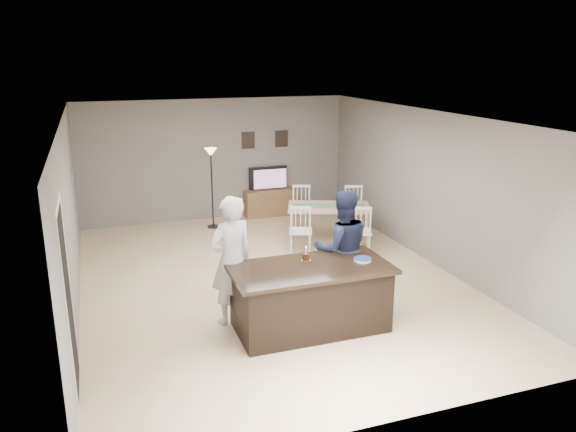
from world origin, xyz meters
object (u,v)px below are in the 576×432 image
object	(u,v)px
plate_stack	(363,259)
birthday_cake	(306,257)
woman	(231,260)
television	(269,178)
tv_console	(270,203)
man	(342,249)
floor_lamp	(211,166)
dining_table	(329,212)
kitchen_island	(310,297)

from	to	relation	value
plate_stack	birthday_cake	bearing A→B (deg)	158.72
woman	television	bearing A→B (deg)	-130.30
tv_console	man	bearing A→B (deg)	-95.54
woman	floor_lamp	world-z (taller)	woman
television	man	world-z (taller)	man
television	floor_lamp	distance (m)	1.65
television	plate_stack	size ratio (longest dim) A/B	3.74
birthday_cake	dining_table	distance (m)	3.49
tv_console	floor_lamp	bearing A→B (deg)	-160.90
tv_console	woman	size ratio (longest dim) A/B	0.66
dining_table	floor_lamp	size ratio (longest dim) A/B	1.28
plate_stack	dining_table	size ratio (longest dim) A/B	0.11
kitchen_island	plate_stack	bearing A→B (deg)	-2.89
dining_table	birthday_cake	bearing A→B (deg)	-97.44
television	birthday_cake	size ratio (longest dim) A/B	4.45
tv_console	man	size ratio (longest dim) A/B	0.68
kitchen_island	tv_console	xyz separation A→B (m)	(1.20, 5.57, -0.15)
tv_console	dining_table	world-z (taller)	dining_table
man	birthday_cake	distance (m)	0.75
kitchen_island	birthday_cake	bearing A→B (deg)	83.34
woman	tv_console	bearing A→B (deg)	-130.59
tv_console	dining_table	distance (m)	2.35
plate_stack	floor_lamp	distance (m)	5.22
tv_console	plate_stack	xyz separation A→B (m)	(-0.45, -5.61, 0.62)
kitchen_island	television	bearing A→B (deg)	77.99
television	plate_stack	bearing A→B (deg)	85.47
television	floor_lamp	xyz separation A→B (m)	(-1.46, -0.58, 0.48)
woman	dining_table	size ratio (longest dim) A/B	0.82
plate_stack	kitchen_island	bearing A→B (deg)	177.11
woman	floor_lamp	xyz separation A→B (m)	(0.69, 4.51, 0.44)
dining_table	floor_lamp	bearing A→B (deg)	159.03
television	birthday_cake	bearing A→B (deg)	77.75
floor_lamp	plate_stack	bearing A→B (deg)	-78.75
kitchen_island	dining_table	world-z (taller)	dining_table
birthday_cake	man	bearing A→B (deg)	24.14
kitchen_island	tv_console	size ratio (longest dim) A/B	1.79
television	birthday_cake	world-z (taller)	television
tv_console	floor_lamp	xyz separation A→B (m)	(-1.46, -0.51, 1.05)
tv_console	birthday_cake	xyz separation A→B (m)	(-1.17, -5.33, 0.65)
television	dining_table	world-z (taller)	television
tv_console	television	distance (m)	0.57
tv_console	dining_table	xyz separation A→B (m)	(0.49, -2.28, 0.32)
television	dining_table	bearing A→B (deg)	101.83
woman	plate_stack	size ratio (longest dim) A/B	7.44
tv_console	man	distance (m)	5.08
dining_table	plate_stack	bearing A→B (deg)	-84.62
woman	man	world-z (taller)	woman
woman	man	xyz separation A→B (m)	(1.66, 0.00, -0.03)
television	plate_stack	xyz separation A→B (m)	(-0.45, -5.68, 0.06)
birthday_cake	dining_table	size ratio (longest dim) A/B	0.09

